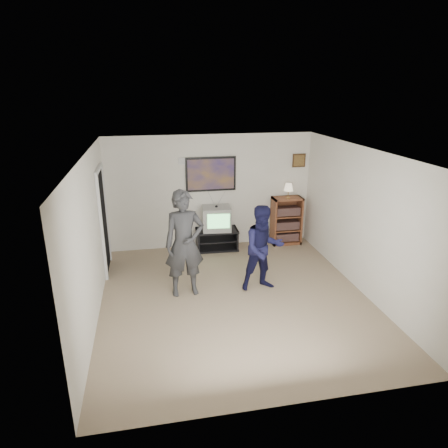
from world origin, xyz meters
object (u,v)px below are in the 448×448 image
object	(u,v)px
bookshelf	(286,221)
person_tall	(184,244)
crt_television	(216,218)
person_short	(263,248)
media_stand	(217,239)

from	to	relation	value
bookshelf	person_tall	world-z (taller)	person_tall
person_tall	bookshelf	bearing A→B (deg)	32.63
crt_television	person_tall	distance (m)	2.09
bookshelf	person_short	distance (m)	2.34
media_stand	bookshelf	bearing A→B (deg)	3.47
media_stand	person_tall	world-z (taller)	person_tall
person_short	media_stand	bearing A→B (deg)	98.84
media_stand	crt_television	xyz separation A→B (m)	(-0.00, 0.00, 0.49)
bookshelf	person_short	world-z (taller)	person_short
bookshelf	person_short	size ratio (longest dim) A/B	0.70
crt_television	bookshelf	xyz separation A→B (m)	(1.63, 0.05, -0.17)
crt_television	bookshelf	world-z (taller)	bookshelf
media_stand	person_short	world-z (taller)	person_short
person_tall	person_short	world-z (taller)	person_tall
media_stand	person_tall	bearing A→B (deg)	-113.50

